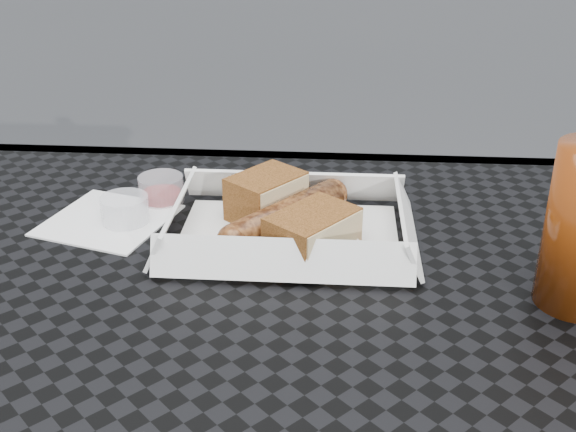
{
  "coord_description": "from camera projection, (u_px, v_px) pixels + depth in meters",
  "views": [
    {
      "loc": [
        0.1,
        -0.49,
        1.09
      ],
      "look_at": [
        0.05,
        0.15,
        0.78
      ],
      "focal_mm": 45.0,
      "sensor_mm": 36.0,
      "label": 1
    }
  ],
  "objects": [
    {
      "name": "bread_far",
      "position": [
        312.0,
        233.0,
        0.69
      ],
      "size": [
        0.1,
        0.1,
        0.04
      ],
      "primitive_type": "cube",
      "rotation": [
        0.0,
        0.0,
        0.9
      ],
      "color": "brown",
      "rests_on": "food_tray"
    },
    {
      "name": "bread_near",
      "position": [
        266.0,
        196.0,
        0.76
      ],
      "size": [
        0.09,
        0.09,
        0.05
      ],
      "primitive_type": "cube",
      "rotation": [
        0.0,
        0.0,
        0.9
      ],
      "color": "brown",
      "rests_on": "food_tray"
    },
    {
      "name": "condiment_cup_sauce",
      "position": [
        161.0,
        189.0,
        0.8
      ],
      "size": [
        0.05,
        0.05,
        0.03
      ],
      "primitive_type": "cylinder",
      "color": "maroon",
      "rests_on": "patio_table"
    },
    {
      "name": "patio_table",
      "position": [
        216.0,
        397.0,
        0.63
      ],
      "size": [
        0.8,
        0.8,
        0.74
      ],
      "color": "black",
      "rests_on": "ground"
    },
    {
      "name": "food_tray",
      "position": [
        289.0,
        236.0,
        0.73
      ],
      "size": [
        0.22,
        0.15,
        0.0
      ],
      "primitive_type": "cube",
      "color": "white",
      "rests_on": "patio_table"
    },
    {
      "name": "condiment_cup_empty",
      "position": [
        125.0,
        210.0,
        0.76
      ],
      "size": [
        0.05,
        0.05,
        0.03
      ],
      "primitive_type": "cylinder",
      "color": "silver",
      "rests_on": "patio_table"
    },
    {
      "name": "napkin",
      "position": [
        108.0,
        220.0,
        0.77
      ],
      "size": [
        0.15,
        0.15,
        0.0
      ],
      "primitive_type": "cube",
      "rotation": [
        0.0,
        0.0,
        -0.29
      ],
      "color": "white",
      "rests_on": "patio_table"
    },
    {
      "name": "veg_garnish",
      "position": [
        358.0,
        253.0,
        0.69
      ],
      "size": [
        0.03,
        0.03,
        0.0
      ],
      "color": "red",
      "rests_on": "food_tray"
    },
    {
      "name": "bratwurst",
      "position": [
        286.0,
        216.0,
        0.73
      ],
      "size": [
        0.12,
        0.15,
        0.03
      ],
      "rotation": [
        0.0,
        0.0,
        0.9
      ],
      "color": "brown",
      "rests_on": "food_tray"
    }
  ]
}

